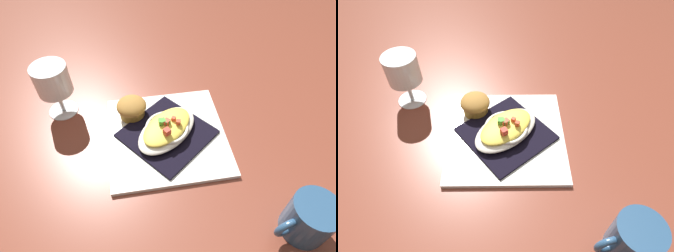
{
  "view_description": "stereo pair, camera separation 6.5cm",
  "coord_description": "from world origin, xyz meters",
  "views": [
    {
      "loc": [
        -0.0,
        -0.43,
        0.53
      ],
      "look_at": [
        0.0,
        0.0,
        0.04
      ],
      "focal_mm": 30.12,
      "sensor_mm": 36.0,
      "label": 1
    },
    {
      "loc": [
        0.06,
        -0.42,
        0.53
      ],
      "look_at": [
        0.0,
        0.0,
        0.04
      ],
      "focal_mm": 30.12,
      "sensor_mm": 36.0,
      "label": 2
    }
  ],
  "objects": [
    {
      "name": "ground_plane",
      "position": [
        0.0,
        0.0,
        0.0
      ],
      "size": [
        2.6,
        2.6,
        0.0
      ],
      "primitive_type": "plane",
      "color": "brown"
    },
    {
      "name": "square_plate",
      "position": [
        0.0,
        0.0,
        0.01
      ],
      "size": [
        0.32,
        0.32,
        0.01
      ],
      "primitive_type": "cube",
      "rotation": [
        0.0,
        0.0,
        0.16
      ],
      "color": "white",
      "rests_on": "ground_plane"
    },
    {
      "name": "folded_napkin",
      "position": [
        0.0,
        0.0,
        0.01
      ],
      "size": [
        0.26,
        0.26,
        0.01
      ],
      "primitive_type": "cube",
      "rotation": [
        0.0,
        0.0,
        0.83
      ],
      "color": "black",
      "rests_on": "square_plate"
    },
    {
      "name": "gratin_dish",
      "position": [
        -0.0,
        -0.0,
        0.03
      ],
      "size": [
        0.18,
        0.2,
        0.05
      ],
      "color": "silver",
      "rests_on": "folded_napkin"
    },
    {
      "name": "muffin",
      "position": [
        -0.09,
        0.06,
        0.04
      ],
      "size": [
        0.07,
        0.07,
        0.05
      ],
      "color": "olive",
      "rests_on": "square_plate"
    },
    {
      "name": "coffee_mug",
      "position": [
        0.25,
        -0.23,
        0.04
      ],
      "size": [
        0.11,
        0.08,
        0.09
      ],
      "color": "#2A4E72",
      "rests_on": "ground_plane"
    },
    {
      "name": "stemmed_glass",
      "position": [
        -0.27,
        0.09,
        0.1
      ],
      "size": [
        0.08,
        0.08,
        0.14
      ],
      "color": "white",
      "rests_on": "ground_plane"
    }
  ]
}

